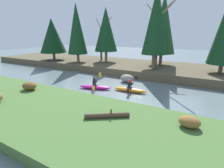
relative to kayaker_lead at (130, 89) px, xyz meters
The scene contains 16 objects.
ground_plane 3.46m from the kayaker_lead, behind, with size 90.00×90.00×0.00m, color slate.
riverbank_near 7.16m from the kayaker_lead, 118.85° to the right, with size 44.00×6.19×0.53m.
riverbank_far 8.92m from the kayaker_lead, 112.77° to the left, with size 44.00×8.65×0.85m.
conifer_tree_far_left 16.28m from the kayaker_lead, 158.65° to the left, with size 3.66×3.66×5.75m.
conifer_tree_left 12.80m from the kayaker_lead, 150.26° to the left, with size 2.57×2.57×7.46m.
conifer_tree_mid_left 11.77m from the kayaker_lead, 131.89° to the left, with size 3.01×3.01×6.96m.
conifer_tree_centre 10.60m from the kayaker_lead, 90.64° to the left, with size 3.08×3.08×7.98m.
conifer_tree_mid_right 8.31m from the kayaker_lead, 90.77° to the left, with size 2.65×2.65×8.39m.
bare_tree_upstream 12.64m from the kayaker_lead, 133.74° to the left, with size 3.31×3.27×5.98m.
bare_tree_mid_upstream 7.83m from the kayaker_lead, 89.50° to the left, with size 3.89×3.84×7.09m.
shrub_clump_second 7.59m from the kayaker_lead, 141.95° to the right, with size 1.09×0.91×0.59m.
shrub_clump_far_end 6.73m from the kayaker_lead, 43.48° to the right, with size 0.92×0.77×0.50m.
kayaker_lead is the anchor object (origin of this frame).
kayaker_middle 2.96m from the kayaker_lead, 164.78° to the right, with size 2.76×2.03×1.20m.
boulder_midstream 2.98m from the kayaker_lead, 119.90° to the left, with size 1.33×1.04×0.75m.
driftwood_log 5.82m from the kayaker_lead, 77.18° to the right, with size 1.93×1.46×0.44m.
Camera 1 is at (8.79, -12.33, 4.46)m, focal length 28.00 mm.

